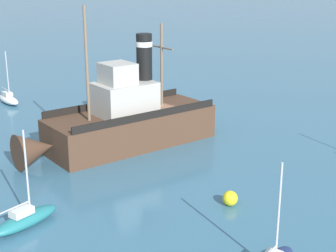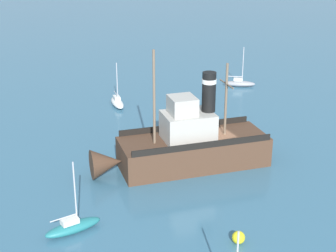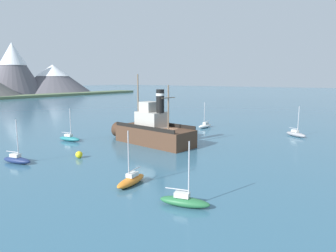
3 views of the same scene
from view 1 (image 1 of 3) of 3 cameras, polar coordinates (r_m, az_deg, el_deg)
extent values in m
plane|color=#38667F|center=(38.31, -1.66, -1.32)|extent=(600.00, 600.00, 0.00)
cube|color=#4C3323|center=(36.60, -4.09, -0.27)|extent=(5.83, 12.45, 2.40)
cone|color=#4C3323|center=(33.46, -14.48, -2.51)|extent=(2.63, 2.67, 2.35)
cube|color=#B2ADA3|center=(35.72, -4.84, 3.10)|extent=(3.47, 4.34, 2.20)
cube|color=#B2ADA3|center=(35.06, -5.61, 5.83)|extent=(2.43, 2.25, 1.40)
cylinder|color=black|center=(36.07, -2.65, 7.67)|extent=(1.10, 1.10, 3.20)
cylinder|color=silver|center=(35.93, -2.67, 9.08)|extent=(1.16, 1.16, 0.35)
cylinder|color=#75604C|center=(33.78, -8.99, 6.73)|extent=(0.20, 0.20, 7.50)
cylinder|color=#75604C|center=(37.07, -0.71, 6.69)|extent=(0.20, 0.20, 6.00)
cylinder|color=#75604C|center=(36.85, -0.72, 8.71)|extent=(2.60, 0.44, 0.12)
cube|color=black|center=(34.47, -2.18, 1.16)|extent=(1.51, 11.33, 0.50)
cube|color=black|center=(37.96, -5.92, 2.60)|extent=(1.51, 11.33, 0.50)
ellipsoid|color=gray|center=(59.42, -3.66, 5.74)|extent=(2.90, 3.82, 0.70)
cube|color=silver|center=(59.28, -3.87, 6.23)|extent=(1.12, 1.27, 0.36)
cylinder|color=#B7B7BC|center=(59.03, -3.42, 8.08)|extent=(0.10, 0.10, 4.20)
cylinder|color=#B7B7BC|center=(59.15, -4.26, 6.56)|extent=(1.00, 1.58, 0.08)
cylinder|color=#B7B7BC|center=(21.42, 12.17, -9.23)|extent=(0.10, 0.10, 4.20)
ellipsoid|color=white|center=(50.10, -17.25, 2.80)|extent=(3.90, 1.53, 0.70)
cube|color=silver|center=(50.16, -17.38, 3.43)|extent=(1.17, 0.76, 0.36)
cylinder|color=#B7B7BC|center=(49.30, -17.37, 5.49)|extent=(0.10, 0.10, 4.20)
cylinder|color=#B7B7BC|center=(50.45, -17.58, 3.92)|extent=(1.80, 0.29, 0.08)
ellipsoid|color=#23757A|center=(26.50, -15.49, -10.00)|extent=(1.71, 3.93, 0.70)
cube|color=silver|center=(26.16, -15.93, -9.12)|extent=(0.81, 1.19, 0.36)
cylinder|color=#B7B7BC|center=(25.67, -15.40, -4.90)|extent=(0.10, 0.10, 4.20)
cylinder|color=#B7B7BC|center=(25.79, -16.70, -8.67)|extent=(0.37, 1.79, 0.08)
sphere|color=yellow|center=(27.83, 6.90, -7.96)|extent=(0.82, 0.82, 0.82)
camera|label=2|loc=(10.55, 114.71, 29.96)|focal=55.00mm
camera|label=3|loc=(48.47, 53.94, 6.80)|focal=32.00mm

